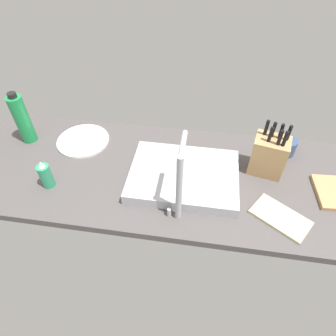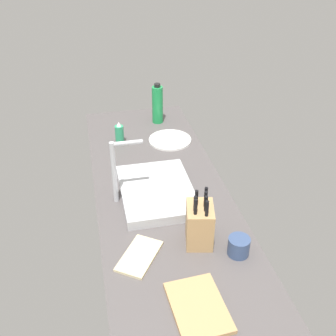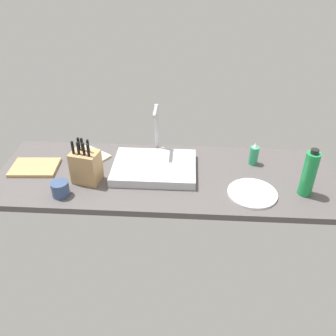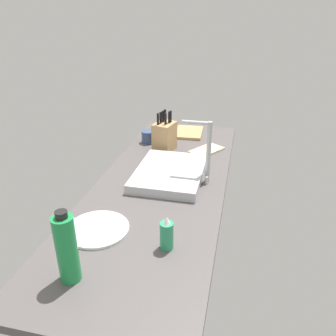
{
  "view_description": "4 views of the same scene",
  "coord_description": "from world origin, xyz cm",
  "px_view_note": "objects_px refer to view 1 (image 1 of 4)",
  "views": [
    {
      "loc": [
        -12.75,
        89.25,
        97.83
      ],
      "look_at": [
        0.22,
        3.74,
        10.56
      ],
      "focal_mm": 31.21,
      "sensor_mm": 36.0,
      "label": 1
    },
    {
      "loc": [
        -163.42,
        31.16,
        122.05
      ],
      "look_at": [
        3.27,
        -4.85,
        12.21
      ],
      "focal_mm": 43.31,
      "sensor_mm": 36.0,
      "label": 2
    },
    {
      "loc": [
        11.28,
        -163.44,
        116.27
      ],
      "look_at": [
        1.5,
        -2.1,
        9.25
      ],
      "focal_mm": 38.05,
      "sensor_mm": 36.0,
      "label": 3
    },
    {
      "loc": [
        149.12,
        37.71,
        85.78
      ],
      "look_at": [
        0.11,
        3.43,
        11.95
      ],
      "focal_mm": 36.19,
      "sensor_mm": 36.0,
      "label": 4
    }
  ],
  "objects_px": {
    "dish_towel": "(280,217)",
    "sink_basin": "(184,176)",
    "faucet": "(179,181)",
    "water_bottle": "(22,119)",
    "knife_block": "(269,155)",
    "coffee_mug": "(286,146)",
    "dinner_plate": "(83,141)",
    "soap_bottle": "(46,175)"
  },
  "relations": [
    {
      "from": "sink_basin",
      "to": "coffee_mug",
      "type": "relative_size",
      "value": 5.2
    },
    {
      "from": "water_bottle",
      "to": "dish_towel",
      "type": "relative_size",
      "value": 1.22
    },
    {
      "from": "dinner_plate",
      "to": "coffee_mug",
      "type": "xyz_separation_m",
      "value": [
        -0.98,
        -0.07,
        0.03
      ]
    },
    {
      "from": "knife_block",
      "to": "sink_basin",
      "type": "bearing_deg",
      "value": 30.25
    },
    {
      "from": "soap_bottle",
      "to": "dish_towel",
      "type": "relative_size",
      "value": 0.64
    },
    {
      "from": "dish_towel",
      "to": "sink_basin",
      "type": "bearing_deg",
      "value": -20.37
    },
    {
      "from": "dish_towel",
      "to": "coffee_mug",
      "type": "xyz_separation_m",
      "value": [
        -0.06,
        -0.4,
        0.03
      ]
    },
    {
      "from": "faucet",
      "to": "dinner_plate",
      "type": "relative_size",
      "value": 1.25
    },
    {
      "from": "dinner_plate",
      "to": "soap_bottle",
      "type": "bearing_deg",
      "value": 81.82
    },
    {
      "from": "faucet",
      "to": "coffee_mug",
      "type": "bearing_deg",
      "value": -136.81
    },
    {
      "from": "sink_basin",
      "to": "dish_towel",
      "type": "height_order",
      "value": "sink_basin"
    },
    {
      "from": "coffee_mug",
      "to": "knife_block",
      "type": "bearing_deg",
      "value": 52.11
    },
    {
      "from": "sink_basin",
      "to": "faucet",
      "type": "height_order",
      "value": "faucet"
    },
    {
      "from": "knife_block",
      "to": "dinner_plate",
      "type": "relative_size",
      "value": 0.97
    },
    {
      "from": "sink_basin",
      "to": "knife_block",
      "type": "distance_m",
      "value": 0.38
    },
    {
      "from": "soap_bottle",
      "to": "dish_towel",
      "type": "distance_m",
      "value": 0.96
    },
    {
      "from": "faucet",
      "to": "sink_basin",
      "type": "bearing_deg",
      "value": -90.24
    },
    {
      "from": "soap_bottle",
      "to": "sink_basin",
      "type": "bearing_deg",
      "value": -168.53
    },
    {
      "from": "soap_bottle",
      "to": "dinner_plate",
      "type": "xyz_separation_m",
      "value": [
        -0.04,
        -0.3,
        -0.05
      ]
    },
    {
      "from": "sink_basin",
      "to": "soap_bottle",
      "type": "height_order",
      "value": "soap_bottle"
    },
    {
      "from": "sink_basin",
      "to": "soap_bottle",
      "type": "xyz_separation_m",
      "value": [
        0.57,
        0.12,
        0.04
      ]
    },
    {
      "from": "water_bottle",
      "to": "dish_towel",
      "type": "height_order",
      "value": "water_bottle"
    },
    {
      "from": "faucet",
      "to": "water_bottle",
      "type": "distance_m",
      "value": 0.86
    },
    {
      "from": "faucet",
      "to": "knife_block",
      "type": "bearing_deg",
      "value": -140.13
    },
    {
      "from": "sink_basin",
      "to": "soap_bottle",
      "type": "distance_m",
      "value": 0.58
    },
    {
      "from": "faucet",
      "to": "dish_towel",
      "type": "bearing_deg",
      "value": -174.88
    },
    {
      "from": "dinner_plate",
      "to": "dish_towel",
      "type": "height_order",
      "value": "same"
    },
    {
      "from": "dinner_plate",
      "to": "dish_towel",
      "type": "bearing_deg",
      "value": 160.33
    },
    {
      "from": "dinner_plate",
      "to": "coffee_mug",
      "type": "distance_m",
      "value": 0.99
    },
    {
      "from": "faucet",
      "to": "knife_block",
      "type": "height_order",
      "value": "faucet"
    },
    {
      "from": "faucet",
      "to": "knife_block",
      "type": "distance_m",
      "value": 0.47
    },
    {
      "from": "water_bottle",
      "to": "dish_towel",
      "type": "distance_m",
      "value": 1.23
    },
    {
      "from": "faucet",
      "to": "dish_towel",
      "type": "xyz_separation_m",
      "value": [
        -0.4,
        -0.04,
        -0.18
      ]
    },
    {
      "from": "coffee_mug",
      "to": "sink_basin",
      "type": "bearing_deg",
      "value": 28.52
    },
    {
      "from": "water_bottle",
      "to": "dish_towel",
      "type": "xyz_separation_m",
      "value": [
        -1.19,
        0.31,
        -0.12
      ]
    },
    {
      "from": "sink_basin",
      "to": "coffee_mug",
      "type": "height_order",
      "value": "coffee_mug"
    },
    {
      "from": "sink_basin",
      "to": "dinner_plate",
      "type": "relative_size",
      "value": 1.81
    },
    {
      "from": "water_bottle",
      "to": "coffee_mug",
      "type": "relative_size",
      "value": 2.96
    },
    {
      "from": "knife_block",
      "to": "soap_bottle",
      "type": "bearing_deg",
      "value": 26.38
    },
    {
      "from": "sink_basin",
      "to": "water_bottle",
      "type": "xyz_separation_m",
      "value": [
        0.79,
        -0.16,
        0.1
      ]
    },
    {
      "from": "sink_basin",
      "to": "knife_block",
      "type": "xyz_separation_m",
      "value": [
        -0.35,
        -0.11,
        0.07
      ]
    },
    {
      "from": "water_bottle",
      "to": "coffee_mug",
      "type": "height_order",
      "value": "water_bottle"
    }
  ]
}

